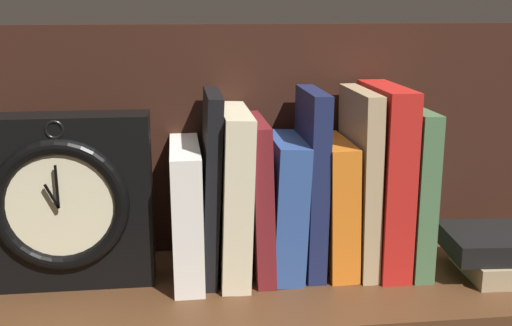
% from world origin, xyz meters
% --- Properties ---
extents(ground_plane, '(0.97, 0.27, 0.03)m').
position_xyz_m(ground_plane, '(0.00, 0.00, -0.01)').
color(ground_plane, '#4C2D19').
extents(back_panel, '(0.97, 0.01, 0.33)m').
position_xyz_m(back_panel, '(0.00, 0.13, 0.17)').
color(back_panel, black).
rests_on(back_panel, ground_plane).
extents(book_white_catcher, '(0.04, 0.17, 0.18)m').
position_xyz_m(book_white_catcher, '(-0.14, 0.04, 0.09)').
color(book_white_catcher, silver).
rests_on(book_white_catcher, ground_plane).
extents(book_black_skeptic, '(0.03, 0.14, 0.25)m').
position_xyz_m(book_black_skeptic, '(-0.11, 0.04, 0.12)').
color(book_black_skeptic, black).
rests_on(book_black_skeptic, ground_plane).
extents(book_cream_twain, '(0.04, 0.16, 0.23)m').
position_xyz_m(book_cream_twain, '(-0.08, 0.04, 0.11)').
color(book_cream_twain, beige).
rests_on(book_cream_twain, ground_plane).
extents(book_maroon_dawkins, '(0.03, 0.14, 0.21)m').
position_xyz_m(book_maroon_dawkins, '(-0.04, 0.04, 0.11)').
color(book_maroon_dawkins, maroon).
rests_on(book_maroon_dawkins, ground_plane).
extents(book_blue_modern, '(0.05, 0.14, 0.19)m').
position_xyz_m(book_blue_modern, '(-0.01, 0.04, 0.09)').
color(book_blue_modern, '#2D4C8E').
rests_on(book_blue_modern, ground_plane).
extents(book_navy_bierce, '(0.03, 0.13, 0.25)m').
position_xyz_m(book_navy_bierce, '(0.03, 0.04, 0.12)').
color(book_navy_bierce, '#192147').
rests_on(book_navy_bierce, ground_plane).
extents(book_orange_pandolfini, '(0.04, 0.14, 0.18)m').
position_xyz_m(book_orange_pandolfini, '(0.06, 0.04, 0.09)').
color(book_orange_pandolfini, orange).
rests_on(book_orange_pandolfini, ground_plane).
extents(book_tan_shortstories, '(0.03, 0.14, 0.25)m').
position_xyz_m(book_tan_shortstories, '(0.10, 0.04, 0.12)').
color(book_tan_shortstories, tan).
rests_on(book_tan_shortstories, ground_plane).
extents(book_red_requiem, '(0.04, 0.16, 0.25)m').
position_xyz_m(book_red_requiem, '(0.13, 0.04, 0.13)').
color(book_red_requiem, red).
rests_on(book_red_requiem, ground_plane).
extents(book_green_romantic, '(0.03, 0.16, 0.22)m').
position_xyz_m(book_green_romantic, '(0.17, 0.04, 0.11)').
color(book_green_romantic, '#476B44').
rests_on(book_green_romantic, ground_plane).
extents(framed_clock, '(0.22, 0.08, 0.22)m').
position_xyz_m(framed_clock, '(-0.29, 0.02, 0.11)').
color(framed_clock, black).
rests_on(framed_clock, ground_plane).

